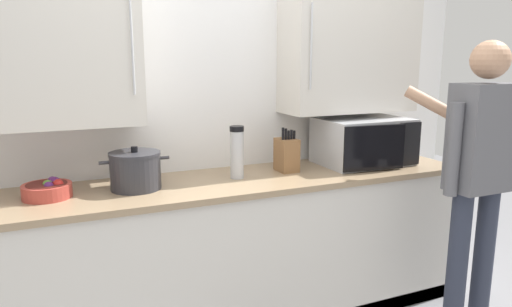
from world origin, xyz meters
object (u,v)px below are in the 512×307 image
(fruit_bowl, at_px, (48,189))
(person_figure, at_px, (478,167))
(thermos_flask, at_px, (237,152))
(microwave_oven, at_px, (361,141))
(stock_pot, at_px, (135,170))
(knife_block, at_px, (287,155))

(fruit_bowl, bearing_deg, person_figure, -18.19)
(thermos_flask, height_order, fruit_bowl, thermos_flask)
(microwave_oven, distance_m, fruit_bowl, 1.89)
(stock_pot, xyz_separation_m, person_figure, (1.71, -0.69, 0.01))
(microwave_oven, xyz_separation_m, knife_block, (-0.54, 0.02, -0.05))
(person_figure, bearing_deg, stock_pot, 158.01)
(stock_pot, bearing_deg, knife_block, 2.30)
(knife_block, height_order, person_figure, person_figure)
(knife_block, bearing_deg, fruit_bowl, -178.99)
(microwave_oven, height_order, thermos_flask, thermos_flask)
(stock_pot, distance_m, thermos_flask, 0.58)
(stock_pot, relative_size, fruit_bowl, 1.53)
(microwave_oven, xyz_separation_m, fruit_bowl, (-1.89, -0.01, -0.11))
(thermos_flask, xyz_separation_m, person_figure, (1.13, -0.69, -0.05))
(stock_pot, bearing_deg, person_figure, -21.99)
(thermos_flask, bearing_deg, stock_pot, 179.72)
(microwave_oven, xyz_separation_m, thermos_flask, (-0.88, -0.02, 0.00))
(microwave_oven, bearing_deg, stock_pot, -179.20)
(microwave_oven, xyz_separation_m, person_figure, (0.25, -0.71, -0.04))
(thermos_flask, bearing_deg, knife_block, 6.62)
(knife_block, xyz_separation_m, fruit_bowl, (-1.35, -0.02, -0.06))
(knife_block, distance_m, stock_pot, 0.92)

